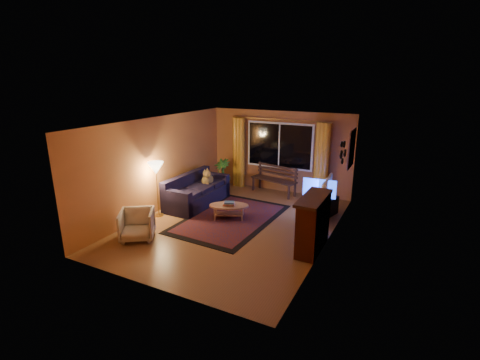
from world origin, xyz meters
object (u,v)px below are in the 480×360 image
at_px(sofa, 197,190).
at_px(armchair, 137,223).
at_px(bench, 273,187).
at_px(coffee_table, 229,212).
at_px(tv_console, 322,209).
at_px(floor_lamp, 157,190).

distance_m(sofa, armchair, 2.44).
height_order(bench, coffee_table, bench).
bearing_deg(sofa, bench, 50.85).
bearing_deg(tv_console, armchair, -122.90).
distance_m(sofa, tv_console, 3.44).
bearing_deg(bench, sofa, -116.59).
relative_size(floor_lamp, tv_console, 1.27).
xyz_separation_m(bench, armchair, (-1.53, -4.30, 0.15)).
bearing_deg(floor_lamp, bench, 56.99).
relative_size(armchair, tv_console, 0.65).
bearing_deg(armchair, coffee_table, 23.16).
height_order(sofa, floor_lamp, floor_lamp).
height_order(bench, armchair, armchair).
bearing_deg(floor_lamp, coffee_table, 21.79).
distance_m(floor_lamp, coffee_table, 1.91).
relative_size(sofa, armchair, 2.88).
xyz_separation_m(armchair, coffee_table, (1.25, 1.94, -0.18)).
height_order(armchair, coffee_table, armchair).
height_order(bench, sofa, sofa).
xyz_separation_m(floor_lamp, coffee_table, (1.70, 0.68, -0.53)).
bearing_deg(tv_console, bench, 160.46).
bearing_deg(armchair, floor_lamp, 75.73).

